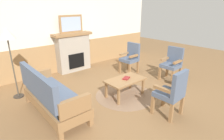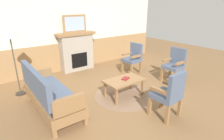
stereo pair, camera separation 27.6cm
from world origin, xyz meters
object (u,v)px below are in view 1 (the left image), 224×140
Objects in this scene: couch at (52,96)px; armchair_by_window_left at (172,62)px; book_on_table at (126,78)px; framed_picture at (71,24)px; armchair_front_left at (172,91)px; floor_lamp_by_couch at (7,38)px; fireplace at (73,52)px; coffee_table at (125,81)px; armchair_near_fireplace at (131,57)px.

armchair_by_window_left is at bearing -9.52° from couch.
book_on_table is 1.76m from armchair_by_window_left.
couch is at bearing -128.92° from framed_picture.
floor_lamp_by_couch is (-2.14, 2.87, 0.91)m from armchair_front_left.
floor_lamp_by_couch is at bearing -158.19° from fireplace.
coffee_table is 0.57× the size of floor_lamp_by_couch.
fireplace is 2.32m from floor_lamp_by_couch.
coffee_table is at bearing -140.65° from armchair_near_fireplace.
framed_picture reaches higher than book_on_table.
coffee_table is 2.84m from floor_lamp_by_couch.
armchair_near_fireplace is 2.57m from armchair_front_left.
floor_lamp_by_couch is at bearing 126.72° from armchair_front_left.
armchair_by_window_left is at bearing -25.54° from floor_lamp_by_couch.
fireplace is 1.33× the size of armchair_by_window_left.
armchair_front_left is at bearing -148.16° from armchair_by_window_left.
fireplace is at bearing 51.07° from couch.
coffee_table is at bearing -89.72° from framed_picture.
framed_picture is at bearing 21.82° from floor_lamp_by_couch.
armchair_near_fireplace is 1.00× the size of armchair_front_left.
framed_picture reaches higher than armchair_by_window_left.
floor_lamp_by_couch is (-2.07, 1.66, 1.00)m from book_on_table.
floor_lamp_by_couch is (-0.36, 1.25, 1.05)m from couch.
fireplace is 0.91m from framed_picture.
framed_picture is 2.18m from floor_lamp_by_couch.
armchair_near_fireplace is (1.32, -1.40, -0.11)m from fireplace.
couch is 1.07× the size of floor_lamp_by_couch.
couch is 1.88× the size of coffee_table.
couch is (-1.66, -2.05, -0.26)m from fireplace.
framed_picture is at bearing 124.36° from armchair_by_window_left.
couch and armchair_near_fireplace have the same top height.
armchair_near_fireplace is at bearing -10.11° from floor_lamp_by_couch.
floor_lamp_by_couch is (-2.02, -0.81, 0.80)m from fireplace.
fireplace reaches higher than coffee_table.
fireplace is 1.35× the size of coffee_table.
armchair_by_window_left is 4.33m from floor_lamp_by_couch.
framed_picture is at bearing 90.00° from fireplace.
armchair_by_window_left is (1.79, -0.16, 0.15)m from coffee_table.
floor_lamp_by_couch reaches higher than armchair_front_left.
book_on_table is 1.21m from armchair_front_left.
book_on_table is 0.20× the size of armchair_front_left.
coffee_table is at bearing -14.20° from couch.
coffee_table is at bearing 174.97° from armchair_by_window_left.
fireplace is 2.48m from book_on_table.
coffee_table is at bearing -167.46° from book_on_table.
fireplace is at bearing 91.26° from book_on_table.
couch is 2.41m from armchair_front_left.
fireplace is at bearing 91.87° from armchair_front_left.
floor_lamp_by_couch is at bearing 141.35° from book_on_table.
armchair_front_left is at bearing -117.81° from armchair_near_fireplace.
fireplace is 1.62× the size of framed_picture.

